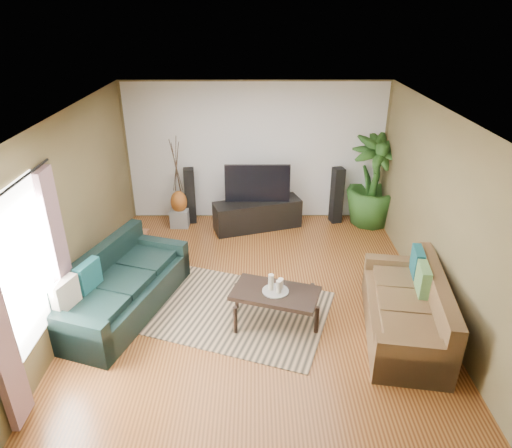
{
  "coord_description": "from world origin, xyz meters",
  "views": [
    {
      "loc": [
        -0.02,
        -5.75,
        3.93
      ],
      "look_at": [
        0.0,
        0.2,
        1.05
      ],
      "focal_mm": 32.0,
      "sensor_mm": 36.0,
      "label": 1
    }
  ],
  "objects_px": {
    "sofa_left": "(121,284)",
    "coffee_table": "(275,306)",
    "vase": "(179,202)",
    "tv_stand": "(257,215)",
    "speaker_right": "(337,195)",
    "pedestal": "(180,217)",
    "side_table": "(134,247)",
    "potted_plant": "(373,181)",
    "television": "(257,183)",
    "speaker_left": "(190,196)",
    "sofa_right": "(405,305)"
  },
  "relations": [
    {
      "from": "sofa_left",
      "to": "coffee_table",
      "type": "xyz_separation_m",
      "value": [
        2.13,
        -0.26,
        -0.19
      ]
    },
    {
      "from": "vase",
      "to": "sofa_left",
      "type": "bearing_deg",
      "value": -98.31
    },
    {
      "from": "tv_stand",
      "to": "speaker_right",
      "type": "distance_m",
      "value": 1.61
    },
    {
      "from": "speaker_right",
      "to": "pedestal",
      "type": "distance_m",
      "value": 3.1
    },
    {
      "from": "sofa_left",
      "to": "pedestal",
      "type": "xyz_separation_m",
      "value": [
        0.4,
        2.73,
        -0.25
      ]
    },
    {
      "from": "coffee_table",
      "to": "speaker_right",
      "type": "bearing_deg",
      "value": 84.94
    },
    {
      "from": "side_table",
      "to": "vase",
      "type": "bearing_deg",
      "value": 65.81
    },
    {
      "from": "coffee_table",
      "to": "tv_stand",
      "type": "distance_m",
      "value": 2.89
    },
    {
      "from": "coffee_table",
      "to": "potted_plant",
      "type": "bearing_deg",
      "value": 74.91
    },
    {
      "from": "television",
      "to": "side_table",
      "type": "xyz_separation_m",
      "value": [
        -2.1,
        -1.22,
        -0.68
      ]
    },
    {
      "from": "speaker_right",
      "to": "pedestal",
      "type": "xyz_separation_m",
      "value": [
        -3.07,
        -0.18,
        -0.39
      ]
    },
    {
      "from": "vase",
      "to": "side_table",
      "type": "bearing_deg",
      "value": -114.19
    },
    {
      "from": "television",
      "to": "speaker_left",
      "type": "height_order",
      "value": "television"
    },
    {
      "from": "tv_stand",
      "to": "television",
      "type": "height_order",
      "value": "television"
    },
    {
      "from": "television",
      "to": "potted_plant",
      "type": "relative_size",
      "value": 0.69
    },
    {
      "from": "sofa_left",
      "to": "television",
      "type": "bearing_deg",
      "value": -17.51
    },
    {
      "from": "speaker_right",
      "to": "pedestal",
      "type": "relative_size",
      "value": 3.24
    },
    {
      "from": "sofa_left",
      "to": "vase",
      "type": "height_order",
      "value": "sofa_left"
    },
    {
      "from": "speaker_left",
      "to": "television",
      "type": "bearing_deg",
      "value": -18.6
    },
    {
      "from": "speaker_left",
      "to": "potted_plant",
      "type": "height_order",
      "value": "potted_plant"
    },
    {
      "from": "pedestal",
      "to": "television",
      "type": "bearing_deg",
      "value": -3.34
    },
    {
      "from": "coffee_table",
      "to": "speaker_right",
      "type": "height_order",
      "value": "speaker_right"
    },
    {
      "from": "speaker_left",
      "to": "vase",
      "type": "distance_m",
      "value": 0.27
    },
    {
      "from": "television",
      "to": "potted_plant",
      "type": "xyz_separation_m",
      "value": [
        2.22,
        0.19,
        -0.03
      ]
    },
    {
      "from": "potted_plant",
      "to": "side_table",
      "type": "relative_size",
      "value": 3.72
    },
    {
      "from": "television",
      "to": "tv_stand",
      "type": "bearing_deg",
      "value": -90.0
    },
    {
      "from": "sofa_left",
      "to": "potted_plant",
      "type": "xyz_separation_m",
      "value": [
        4.12,
        2.83,
        0.46
      ]
    },
    {
      "from": "speaker_left",
      "to": "vase",
      "type": "xyz_separation_m",
      "value": [
        -0.2,
        -0.18,
        -0.05
      ]
    },
    {
      "from": "coffee_table",
      "to": "vase",
      "type": "height_order",
      "value": "vase"
    },
    {
      "from": "tv_stand",
      "to": "sofa_right",
      "type": "bearing_deg",
      "value": -76.76
    },
    {
      "from": "sofa_right",
      "to": "tv_stand",
      "type": "bearing_deg",
      "value": -140.05
    },
    {
      "from": "sofa_right",
      "to": "potted_plant",
      "type": "height_order",
      "value": "potted_plant"
    },
    {
      "from": "sofa_left",
      "to": "vase",
      "type": "xyz_separation_m",
      "value": [
        0.4,
        2.73,
        0.08
      ]
    },
    {
      "from": "side_table",
      "to": "sofa_left",
      "type": "bearing_deg",
      "value": -82.44
    },
    {
      "from": "coffee_table",
      "to": "speaker_left",
      "type": "distance_m",
      "value": 3.54
    },
    {
      "from": "vase",
      "to": "coffee_table",
      "type": "bearing_deg",
      "value": -59.9
    },
    {
      "from": "speaker_right",
      "to": "side_table",
      "type": "distance_m",
      "value": 3.96
    },
    {
      "from": "tv_stand",
      "to": "speaker_right",
      "type": "height_order",
      "value": "speaker_right"
    },
    {
      "from": "television",
      "to": "sofa_right",
      "type": "bearing_deg",
      "value": -59.19
    },
    {
      "from": "sofa_left",
      "to": "television",
      "type": "height_order",
      "value": "television"
    },
    {
      "from": "speaker_left",
      "to": "pedestal",
      "type": "relative_size",
      "value": 3.22
    },
    {
      "from": "sofa_left",
      "to": "potted_plant",
      "type": "height_order",
      "value": "potted_plant"
    },
    {
      "from": "pedestal",
      "to": "coffee_table",
      "type": "bearing_deg",
      "value": -59.9
    },
    {
      "from": "sofa_right",
      "to": "side_table",
      "type": "bearing_deg",
      "value": -107.02
    },
    {
      "from": "sofa_right",
      "to": "pedestal",
      "type": "height_order",
      "value": "sofa_right"
    },
    {
      "from": "sofa_right",
      "to": "speaker_right",
      "type": "height_order",
      "value": "speaker_right"
    },
    {
      "from": "speaker_right",
      "to": "potted_plant",
      "type": "relative_size",
      "value": 0.63
    },
    {
      "from": "potted_plant",
      "to": "side_table",
      "type": "bearing_deg",
      "value": -161.95
    },
    {
      "from": "speaker_left",
      "to": "side_table",
      "type": "xyz_separation_m",
      "value": [
        -0.78,
        -1.49,
        -0.32
      ]
    },
    {
      "from": "sofa_left",
      "to": "potted_plant",
      "type": "bearing_deg",
      "value": -37.22
    }
  ]
}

